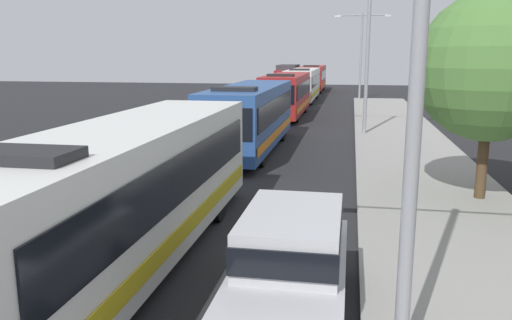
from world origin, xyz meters
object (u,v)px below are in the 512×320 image
at_px(bus_rear, 313,77).
at_px(roadside_tree, 491,67).
at_px(bus_second_in_line, 250,115).
at_px(box_truck_oncoming, 287,77).
at_px(white_suv, 291,262).
at_px(streetlamp_far, 361,47).
at_px(bus_fourth_in_line, 303,84).
at_px(streetlamp_mid, 368,38).
at_px(bus_lead, 127,190).
at_px(bus_middle, 286,94).

xyz_separation_m(bus_rear, roadside_tree, (8.62, -47.03, 2.43)).
bearing_deg(bus_second_in_line, bus_rear, 90.00).
distance_m(box_truck_oncoming, roadside_tree, 49.86).
height_order(white_suv, streetlamp_far, streetlamp_far).
distance_m(bus_fourth_in_line, box_truck_oncoming, 15.06).
bearing_deg(streetlamp_mid, roadside_tree, -75.93).
bearing_deg(white_suv, streetlamp_mid, 85.36).
relative_size(bus_lead, white_suv, 2.53).
xyz_separation_m(bus_second_in_line, roadside_tree, (8.62, -7.22, 2.43)).
xyz_separation_m(streetlamp_mid, roadside_tree, (3.22, -12.84, -1.20)).
bearing_deg(roadside_tree, bus_second_in_line, 140.04).
relative_size(white_suv, streetlamp_far, 0.58).
height_order(white_suv, roadside_tree, roadside_tree).
bearing_deg(bus_lead, roadside_tree, 36.94).
bearing_deg(bus_middle, bus_rear, 90.00).
height_order(streetlamp_mid, roadside_tree, streetlamp_mid).
distance_m(bus_second_in_line, bus_rear, 39.81).
height_order(bus_lead, streetlamp_mid, streetlamp_mid).
bearing_deg(bus_fourth_in_line, roadside_tree, -75.65).
height_order(bus_lead, white_suv, bus_lead).
distance_m(bus_fourth_in_line, roadside_tree, 34.84).
bearing_deg(bus_second_in_line, bus_middle, 90.00).
xyz_separation_m(white_suv, roadside_tree, (4.92, 8.13, 3.09)).
bearing_deg(box_truck_oncoming, bus_second_in_line, -85.41).
height_order(bus_second_in_line, streetlamp_far, streetlamp_far).
distance_m(bus_middle, bus_rear, 26.23).
height_order(bus_lead, bus_second_in_line, same).
distance_m(bus_second_in_line, bus_middle, 13.57).
bearing_deg(streetlamp_far, roadside_tree, -84.80).
bearing_deg(roadside_tree, bus_middle, 112.51).
distance_m(bus_lead, white_suv, 4.10).
distance_m(streetlamp_far, roadside_tree, 35.49).
bearing_deg(white_suv, bus_lead, 155.98).
distance_m(box_truck_oncoming, streetlamp_far, 16.03).
bearing_deg(white_suv, box_truck_oncoming, 97.06).
xyz_separation_m(bus_second_in_line, box_truck_oncoming, (-3.30, 41.14, 0.02)).
xyz_separation_m(bus_fourth_in_line, bus_rear, (-0.00, 13.36, -0.00)).
xyz_separation_m(bus_middle, streetlamp_far, (5.40, 14.54, 3.41)).
bearing_deg(bus_rear, streetlamp_mid, -81.03).
relative_size(bus_lead, streetlamp_mid, 1.40).
bearing_deg(bus_middle, streetlamp_far, 69.63).
xyz_separation_m(bus_rear, box_truck_oncoming, (-3.30, 1.33, 0.02)).
relative_size(bus_rear, streetlamp_far, 1.32).
xyz_separation_m(bus_lead, box_truck_oncoming, (-3.30, 54.84, 0.01)).
xyz_separation_m(bus_lead, white_suv, (3.70, -1.65, -0.66)).
bearing_deg(bus_fourth_in_line, bus_second_in_line, -90.00).
bearing_deg(streetlamp_far, bus_lead, -97.36).
distance_m(bus_rear, roadside_tree, 47.87).
bearing_deg(bus_rear, box_truck_oncoming, 158.03).
bearing_deg(roadside_tree, bus_lead, -143.06).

